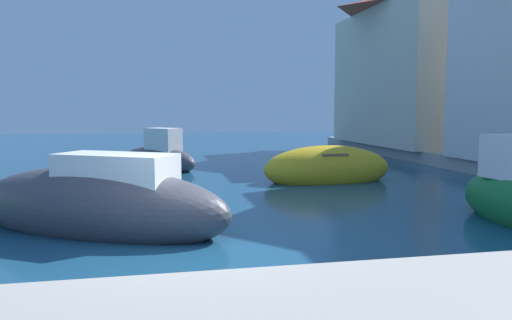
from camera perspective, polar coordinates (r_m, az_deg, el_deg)
name	(u,v)px	position (r m, az deg, el deg)	size (l,w,h in m)	color
ground	(197,260)	(7.41, -6.91, -11.48)	(80.00, 80.00, 0.00)	navy
quay_promenade	(473,234)	(8.50, 24.05, -7.94)	(44.00, 32.00, 0.50)	#ADA89E
moored_boat_1	(327,168)	(15.18, 8.34, -0.98)	(4.10, 1.75, 1.44)	gold
moored_boat_2	(159,158)	(18.41, -11.27, 0.23)	(3.31, 3.48, 1.78)	#3F3F47
moored_boat_3	(99,205)	(9.38, -17.89, -5.03)	(5.38, 4.09, 1.77)	#3F3F47
waterfront_building_annex	(431,64)	(26.36, 19.76, 10.48)	(7.13, 9.66, 7.79)	beige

